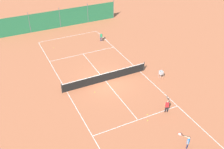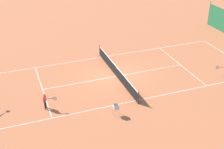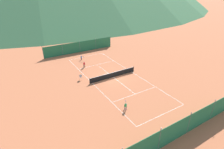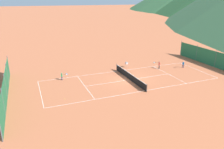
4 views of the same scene
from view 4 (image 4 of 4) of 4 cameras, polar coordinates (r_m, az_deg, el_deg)
ground_plane at (r=30.42m, az=4.63°, el=-1.37°), size 600.00×600.00×0.00m
court_line_markings at (r=30.42m, az=4.64°, el=-1.37°), size 8.25×23.85×0.01m
tennis_net at (r=30.24m, az=4.66°, el=-0.49°), size 9.18×0.08×1.06m
windscreen_fence_far at (r=39.25m, az=25.43°, el=3.58°), size 17.28×0.08×2.90m
windscreen_fence_near at (r=27.16m, az=-26.03°, el=-3.04°), size 17.28×0.08×2.90m
player_far_baseline at (r=37.18m, az=18.09°, el=2.66°), size 0.50×0.95×1.10m
player_near_baseline at (r=30.77m, az=-12.92°, el=-0.25°), size 0.66×0.89×1.14m
player_near_service at (r=35.63m, az=12.17°, el=2.60°), size 0.73×0.92×1.23m
tennis_ball_near_corner at (r=25.26m, az=-12.19°, el=-6.21°), size 0.07×0.07×0.07m
tennis_ball_mid_court at (r=34.33m, az=13.16°, el=0.68°), size 0.07×0.07×0.07m
tennis_ball_by_net_left at (r=29.57m, az=8.33°, el=-2.07°), size 0.07×0.07×0.07m
tennis_ball_alley_right at (r=34.39m, az=14.33°, el=0.62°), size 0.07×0.07×0.07m
tennis_ball_service_box at (r=30.05m, az=-8.45°, el=-1.72°), size 0.07×0.07×0.07m
ball_hopper at (r=35.58m, az=3.85°, el=2.89°), size 0.36×0.36×0.89m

